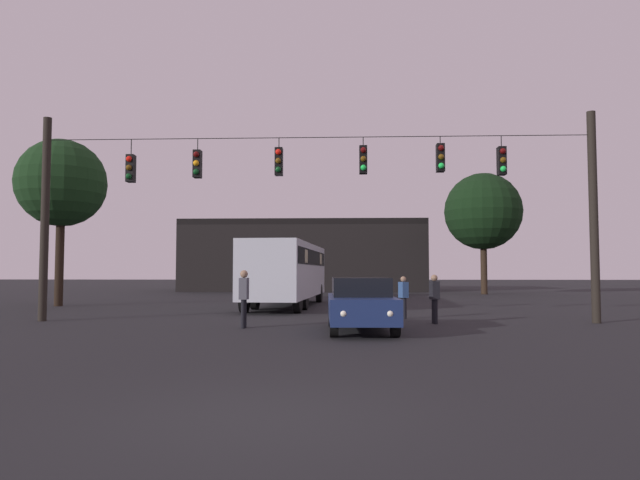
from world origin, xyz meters
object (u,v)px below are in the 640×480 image
object	(u,v)px
pedestrian_crossing_left	(244,295)
tree_left_silhouette	(61,184)
pedestrian_crossing_right	(434,296)
car_near_right	(361,303)
pedestrian_crossing_center	(403,295)
city_bus	(288,268)
tree_behind_building	(483,212)

from	to	relation	value
pedestrian_crossing_left	tree_left_silhouette	world-z (taller)	tree_left_silhouette
pedestrian_crossing_right	car_near_right	bearing A→B (deg)	-136.41
pedestrian_crossing_center	tree_left_silhouette	world-z (taller)	tree_left_silhouette
pedestrian_crossing_left	car_near_right	bearing A→B (deg)	-12.34
city_bus	pedestrian_crossing_left	bearing A→B (deg)	-91.77
car_near_right	city_bus	bearing A→B (deg)	106.11
pedestrian_crossing_right	tree_left_silhouette	xyz separation A→B (m)	(-16.89, 8.55, 5.15)
tree_left_silhouette	pedestrian_crossing_left	bearing A→B (deg)	-42.85
city_bus	tree_behind_building	xyz separation A→B (m)	(13.21, 15.22, 4.32)
car_near_right	pedestrian_crossing_right	world-z (taller)	pedestrian_crossing_right
car_near_right	tree_left_silhouette	world-z (taller)	tree_left_silhouette
car_near_right	pedestrian_crossing_center	bearing A→B (deg)	68.53
pedestrian_crossing_right	tree_behind_building	distance (m)	25.57
pedestrian_crossing_right	tree_behind_building	world-z (taller)	tree_behind_building
pedestrian_crossing_left	tree_left_silhouette	size ratio (longest dim) A/B	0.21
tree_left_silhouette	tree_behind_building	size ratio (longest dim) A/B	0.91
car_near_right	pedestrian_crossing_center	distance (m)	4.57
city_bus	pedestrian_crossing_right	bearing A→B (deg)	-56.79
tree_left_silhouette	tree_behind_building	xyz separation A→B (m)	(24.45, 15.30, 0.14)
car_near_right	pedestrian_crossing_left	distance (m)	3.58
tree_behind_building	tree_left_silhouette	bearing A→B (deg)	-147.96
car_near_right	tree_behind_building	xyz separation A→B (m)	(10.03, 26.20, 5.39)
car_near_right	pedestrian_crossing_left	world-z (taller)	pedestrian_crossing_left
pedestrian_crossing_left	pedestrian_crossing_center	bearing A→B (deg)	34.08
car_near_right	pedestrian_crossing_center	xyz separation A→B (m)	(1.67, 4.26, 0.05)
tree_left_silhouette	pedestrian_crossing_center	bearing A→B (deg)	-22.44
city_bus	tree_behind_building	size ratio (longest dim) A/B	1.23
pedestrian_crossing_left	pedestrian_crossing_center	xyz separation A→B (m)	(5.16, 3.49, -0.14)
city_bus	tree_behind_building	distance (m)	20.61
pedestrian_crossing_center	pedestrian_crossing_right	bearing A→B (deg)	-67.16
pedestrian_crossing_center	pedestrian_crossing_right	xyz separation A→B (m)	(0.80, -1.90, 0.05)
pedestrian_crossing_center	city_bus	bearing A→B (deg)	125.77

